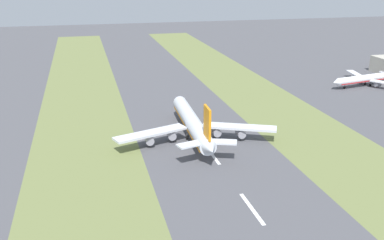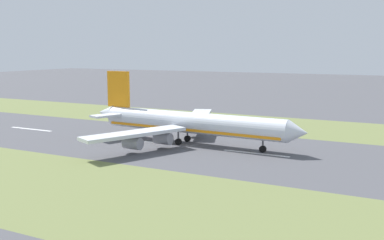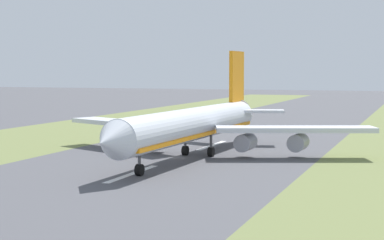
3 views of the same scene
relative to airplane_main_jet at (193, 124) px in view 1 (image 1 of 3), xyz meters
The scene contains 8 objects.
ground_plane 7.05m from the airplane_main_jet, 41.07° to the left, with size 800.00×800.00×0.00m, color #4C4C51.
grass_median_west 42.72m from the airplane_main_jet, behind, with size 40.00×600.00×0.01m, color olive.
grass_median_east 48.21m from the airplane_main_jet, ahead, with size 40.00×600.00×0.01m, color olive.
centreline_dash_near 58.47m from the airplane_main_jet, 87.27° to the right, with size 1.20×18.00×0.01m, color silver.
centreline_dash_mid 19.27m from the airplane_main_jet, 81.30° to the right, with size 1.20×18.00×0.01m, color silver.
centreline_dash_far 22.88m from the airplane_main_jet, 82.79° to the left, with size 1.20×18.00×0.01m, color silver.
airplane_main_jet is the anchor object (origin of this frame).
airplane_parked_apron 131.49m from the airplane_main_jet, 26.12° to the left, with size 48.52×45.68×14.68m.
Camera 1 is at (-43.33, -165.31, 64.45)m, focal length 42.00 mm.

